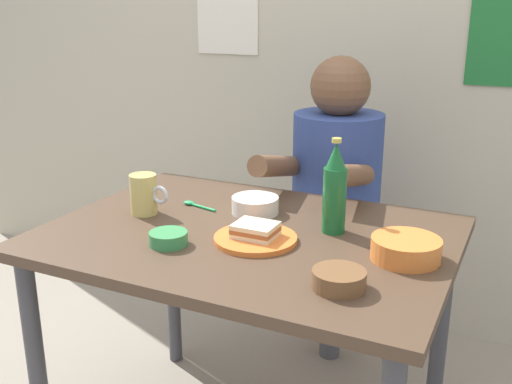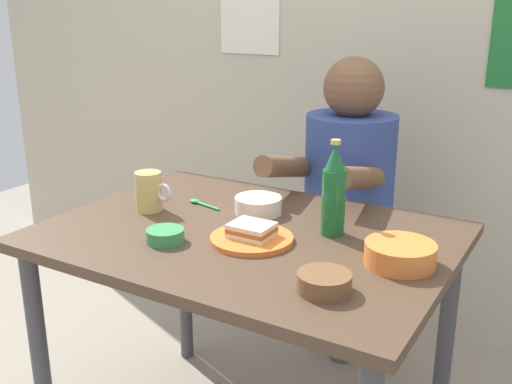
{
  "view_description": "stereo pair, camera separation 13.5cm",
  "coord_description": "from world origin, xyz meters",
  "px_view_note": "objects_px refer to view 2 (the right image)",
  "views": [
    {
      "loc": [
        0.68,
        -1.37,
        1.34
      ],
      "look_at": [
        0.0,
        0.05,
        0.84
      ],
      "focal_mm": 41.82,
      "sensor_mm": 36.0,
      "label": 1
    },
    {
      "loc": [
        0.8,
        -1.3,
        1.34
      ],
      "look_at": [
        0.0,
        0.05,
        0.84
      ],
      "focal_mm": 41.82,
      "sensor_mm": 36.0,
      "label": 2
    }
  ],
  "objects_px": {
    "dining_table": "(247,263)",
    "beer_mug": "(150,191)",
    "person_seated": "(348,173)",
    "sandwich": "(252,230)",
    "plate_orange": "(252,239)",
    "rice_bowl_white": "(258,204)",
    "stool": "(344,278)",
    "beer_bottle": "(334,192)"
  },
  "relations": [
    {
      "from": "dining_table",
      "to": "plate_orange",
      "type": "xyz_separation_m",
      "value": [
        0.05,
        -0.05,
        0.1
      ]
    },
    {
      "from": "person_seated",
      "to": "sandwich",
      "type": "relative_size",
      "value": 6.54
    },
    {
      "from": "sandwich",
      "to": "beer_mug",
      "type": "xyz_separation_m",
      "value": [
        -0.39,
        0.05,
        0.03
      ]
    },
    {
      "from": "rice_bowl_white",
      "to": "sandwich",
      "type": "bearing_deg",
      "value": -63.98
    },
    {
      "from": "stool",
      "to": "plate_orange",
      "type": "xyz_separation_m",
      "value": [
        0.0,
        -0.68,
        0.4
      ]
    },
    {
      "from": "stool",
      "to": "beer_mug",
      "type": "relative_size",
      "value": 3.57
    },
    {
      "from": "plate_orange",
      "to": "rice_bowl_white",
      "type": "xyz_separation_m",
      "value": [
        -0.1,
        0.2,
        0.02
      ]
    },
    {
      "from": "sandwich",
      "to": "rice_bowl_white",
      "type": "relative_size",
      "value": 0.79
    },
    {
      "from": "person_seated",
      "to": "rice_bowl_white",
      "type": "distance_m",
      "value": 0.48
    },
    {
      "from": "sandwich",
      "to": "person_seated",
      "type": "bearing_deg",
      "value": 90.33
    },
    {
      "from": "dining_table",
      "to": "rice_bowl_white",
      "type": "distance_m",
      "value": 0.2
    },
    {
      "from": "dining_table",
      "to": "beer_bottle",
      "type": "distance_m",
      "value": 0.32
    },
    {
      "from": "beer_bottle",
      "to": "dining_table",
      "type": "bearing_deg",
      "value": -154.16
    },
    {
      "from": "sandwich",
      "to": "rice_bowl_white",
      "type": "xyz_separation_m",
      "value": [
        -0.1,
        0.2,
        -0.0
      ]
    },
    {
      "from": "stool",
      "to": "person_seated",
      "type": "distance_m",
      "value": 0.42
    },
    {
      "from": "person_seated",
      "to": "beer_mug",
      "type": "bearing_deg",
      "value": -122.05
    },
    {
      "from": "dining_table",
      "to": "person_seated",
      "type": "distance_m",
      "value": 0.63
    },
    {
      "from": "person_seated",
      "to": "rice_bowl_white",
      "type": "xyz_separation_m",
      "value": [
        -0.09,
        -0.47,
        0.0
      ]
    },
    {
      "from": "dining_table",
      "to": "stool",
      "type": "bearing_deg",
      "value": 85.93
    },
    {
      "from": "rice_bowl_white",
      "to": "stool",
      "type": "bearing_deg",
      "value": 79.0
    },
    {
      "from": "sandwich",
      "to": "beer_bottle",
      "type": "bearing_deg",
      "value": 44.02
    },
    {
      "from": "stool",
      "to": "sandwich",
      "type": "relative_size",
      "value": 4.09
    },
    {
      "from": "stool",
      "to": "beer_mug",
      "type": "bearing_deg",
      "value": -121.59
    },
    {
      "from": "plate_orange",
      "to": "beer_bottle",
      "type": "height_order",
      "value": "beer_bottle"
    },
    {
      "from": "sandwich",
      "to": "stool",
      "type": "bearing_deg",
      "value": 90.32
    },
    {
      "from": "plate_orange",
      "to": "beer_mug",
      "type": "xyz_separation_m",
      "value": [
        -0.39,
        0.05,
        0.05
      ]
    },
    {
      "from": "dining_table",
      "to": "beer_mug",
      "type": "height_order",
      "value": "beer_mug"
    },
    {
      "from": "dining_table",
      "to": "person_seated",
      "type": "bearing_deg",
      "value": 85.86
    },
    {
      "from": "beer_bottle",
      "to": "rice_bowl_white",
      "type": "relative_size",
      "value": 1.87
    },
    {
      "from": "person_seated",
      "to": "plate_orange",
      "type": "height_order",
      "value": "person_seated"
    },
    {
      "from": "person_seated",
      "to": "sandwich",
      "type": "xyz_separation_m",
      "value": [
        0.0,
        -0.67,
        0.01
      ]
    },
    {
      "from": "stool",
      "to": "rice_bowl_white",
      "type": "height_order",
      "value": "rice_bowl_white"
    },
    {
      "from": "beer_mug",
      "to": "rice_bowl_white",
      "type": "height_order",
      "value": "beer_mug"
    },
    {
      "from": "plate_orange",
      "to": "sandwich",
      "type": "relative_size",
      "value": 2.0
    },
    {
      "from": "plate_orange",
      "to": "beer_bottle",
      "type": "xyz_separation_m",
      "value": [
        0.16,
        0.16,
        0.11
      ]
    },
    {
      "from": "dining_table",
      "to": "person_seated",
      "type": "xyz_separation_m",
      "value": [
        0.04,
        0.62,
        0.12
      ]
    },
    {
      "from": "person_seated",
      "to": "beer_mug",
      "type": "xyz_separation_m",
      "value": [
        -0.39,
        -0.62,
        0.03
      ]
    },
    {
      "from": "dining_table",
      "to": "stool",
      "type": "distance_m",
      "value": 0.7
    },
    {
      "from": "beer_mug",
      "to": "beer_bottle",
      "type": "xyz_separation_m",
      "value": [
        0.55,
        0.1,
        0.06
      ]
    },
    {
      "from": "beer_bottle",
      "to": "beer_mug",
      "type": "bearing_deg",
      "value": -169.63
    },
    {
      "from": "stool",
      "to": "sandwich",
      "type": "bearing_deg",
      "value": -89.68
    },
    {
      "from": "rice_bowl_white",
      "to": "dining_table",
      "type": "bearing_deg",
      "value": -71.4
    }
  ]
}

